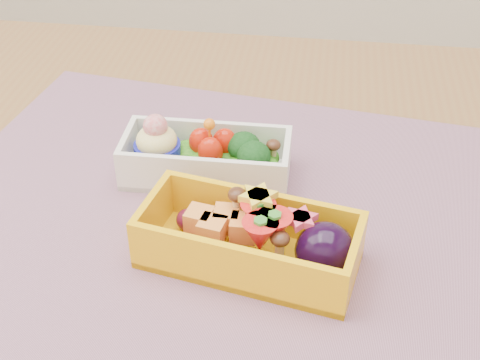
# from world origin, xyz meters

# --- Properties ---
(table) EXTENTS (1.20, 0.80, 0.75)m
(table) POSITION_xyz_m (0.00, 0.00, 0.65)
(table) COLOR brown
(table) RESTS_ON ground
(placemat) EXTENTS (0.62, 0.51, 0.00)m
(placemat) POSITION_xyz_m (-0.04, -0.00, 0.75)
(placemat) COLOR gray
(placemat) RESTS_ON table
(bento_white) EXTENTS (0.16, 0.07, 0.07)m
(bento_white) POSITION_xyz_m (-0.07, 0.05, 0.78)
(bento_white) COLOR silver
(bento_white) RESTS_ON placemat
(bento_yellow) EXTENTS (0.19, 0.11, 0.06)m
(bento_yellow) POSITION_xyz_m (-0.01, -0.07, 0.78)
(bento_yellow) COLOR #F1B00C
(bento_yellow) RESTS_ON placemat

